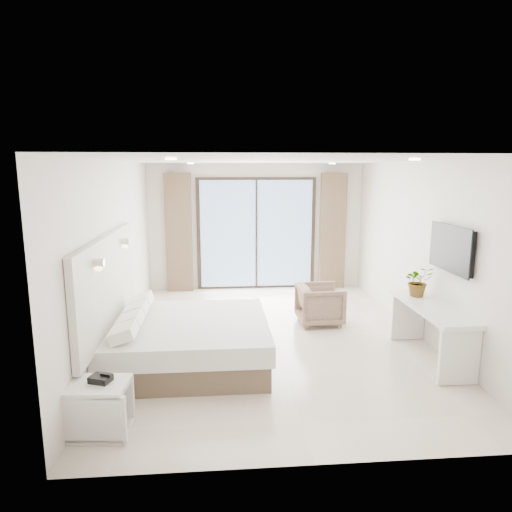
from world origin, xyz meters
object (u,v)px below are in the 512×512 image
object	(u,v)px
console_desk	(432,320)
armchair	(320,302)
bed	(187,341)
nightstand	(99,408)

from	to	relation	value
console_desk	armchair	size ratio (longest dim) A/B	2.28
console_desk	armchair	bearing A→B (deg)	126.22
bed	nightstand	world-z (taller)	bed
bed	console_desk	xyz separation A→B (m)	(3.30, -0.17, 0.26)
console_desk	bed	bearing A→B (deg)	177.06
bed	armchair	world-z (taller)	armchair
nightstand	console_desk	xyz separation A→B (m)	(4.06, 1.44, 0.31)
nightstand	console_desk	size ratio (longest dim) A/B	0.36
bed	armchair	size ratio (longest dim) A/B	2.85
armchair	bed	bearing A→B (deg)	122.24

